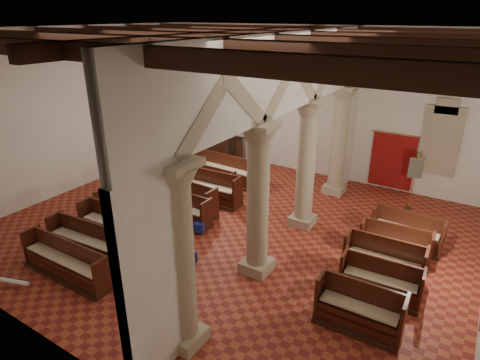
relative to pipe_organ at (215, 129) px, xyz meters
name	(u,v)px	position (x,y,z in m)	size (l,w,h in m)	color
floor	(231,229)	(4.50, -5.50, -1.37)	(14.00, 14.00, 0.00)	#923920
ceiling	(229,29)	(4.50, -5.50, 4.63)	(14.00, 14.00, 0.00)	#321B10
wall_back	(311,103)	(4.50, 0.50, 1.63)	(14.00, 0.02, 6.00)	beige
wall_front	(42,223)	(4.50, -11.50, 1.63)	(14.00, 0.02, 6.00)	beige
wall_left	(75,110)	(-2.50, -5.50, 1.63)	(0.02, 12.00, 6.00)	beige
ceiling_beams	(229,37)	(4.50, -5.50, 4.45)	(13.80, 11.80, 0.30)	#331B10
arcade	(287,129)	(6.30, -5.50, 2.19)	(0.90, 11.90, 6.00)	tan
window_back	(440,141)	(9.50, 0.48, 0.83)	(1.00, 0.03, 2.20)	#387E5A
pipe_organ	(215,129)	(0.00, 0.00, 0.00)	(2.10, 0.85, 4.40)	#331B10
lectern	(239,151)	(1.40, -0.08, -0.82)	(0.54, 0.54, 1.34)	#342310
dossal_curtain	(392,161)	(8.00, 0.42, -0.21)	(1.80, 0.07, 2.17)	maroon
processional_banner	(412,189)	(9.03, -0.95, -0.62)	(0.45, 0.58, 2.05)	#331B10
hymnal_box_a	(134,301)	(4.69, -9.87, -1.12)	(0.31, 0.25, 0.31)	navy
hymnal_box_b	(190,257)	(4.64, -7.77, -1.11)	(0.32, 0.26, 0.32)	navy
hymnal_box_c	(199,227)	(3.83, -6.29, -1.12)	(0.29, 0.24, 0.29)	#163099
tube_heater_a	(9,281)	(1.35, -10.91, -1.21)	(0.11, 0.11, 1.12)	white
tube_heater_b	(58,269)	(1.96, -9.95, -1.21)	(0.09, 0.09, 0.86)	silver
nave_pew_0	(67,265)	(2.25, -9.86, -1.04)	(2.89, 0.70, 1.00)	#331B10
nave_pew_1	(90,246)	(2.01, -8.94, -1.03)	(2.76, 0.87, 1.04)	#331B10
nave_pew_2	(123,233)	(2.26, -7.93, -1.00)	(3.09, 0.86, 1.12)	#331B10
nave_pew_3	(139,223)	(2.23, -7.25, -1.00)	(3.27, 0.77, 1.14)	#331B10
nave_pew_4	(174,210)	(2.53, -5.97, -1.03)	(2.81, 0.72, 1.03)	#331B10
nave_pew_5	(178,200)	(2.17, -5.33, -1.00)	(3.11, 0.86, 1.11)	#331B10
nave_pew_6	(199,189)	(2.26, -4.21, -0.99)	(3.36, 0.92, 1.15)	#331B10
nave_pew_7	(204,182)	(1.93, -3.50, -1.05)	(2.67, 0.71, 0.98)	#331B10
nave_pew_8	(223,173)	(2.05, -2.34, -1.01)	(3.40, 0.92, 1.11)	#331B10
aisle_pew_0	(358,314)	(9.23, -7.68, -1.00)	(1.86, 0.77, 1.10)	#331B10
aisle_pew_1	(380,285)	(9.35, -6.36, -1.04)	(1.92, 0.76, 0.98)	#331B10
aisle_pew_2	(383,266)	(9.23, -5.60, -0.99)	(2.00, 0.82, 1.13)	#331B10
aisle_pew_3	(394,249)	(9.28, -4.53, -1.02)	(1.93, 0.81, 1.03)	#331B10
aisle_pew_4	(406,235)	(9.42, -3.59, -1.01)	(1.99, 0.74, 1.06)	#331B10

